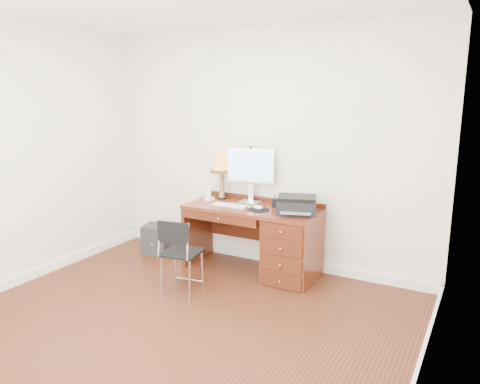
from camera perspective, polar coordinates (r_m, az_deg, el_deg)
The scene contains 12 objects.
ground at distance 4.35m, azimuth -7.42°, elevation -15.48°, with size 4.00×4.00×0.00m, color #34160B.
room_shell at distance 4.79m, azimuth -2.90°, elevation -11.96°, with size 4.00×4.00×4.00m.
desk at distance 5.16m, azimuth 4.67°, elevation -5.86°, with size 1.50×0.67×0.75m.
monitor at distance 5.32m, azimuth 1.37°, elevation 2.86°, with size 0.54×0.22×0.63m.
keyboard at distance 5.24m, azimuth -1.26°, elevation -1.61°, with size 0.40×0.12×0.02m, color white.
mouse_pad at distance 5.06m, azimuth 2.25°, elevation -2.04°, with size 0.24×0.24×0.05m.
printer at distance 4.95m, azimuth 6.94°, elevation -1.55°, with size 0.49×0.44×0.18m.
leg_lamp at distance 5.51m, azimuth -2.26°, elevation 3.19°, with size 0.26×0.26×0.54m.
phone at distance 5.50m, azimuth -3.76°, elevation -0.48°, with size 0.10×0.10×0.18m.
pen_cup at distance 5.19m, azimuth 4.28°, elevation -1.34°, with size 0.07×0.07×0.09m, color black.
chair at distance 4.75m, azimuth -7.56°, elevation -6.83°, with size 0.42×0.42×0.78m.
equipment_box at distance 6.04m, azimuth -10.14°, elevation -5.62°, with size 0.31×0.31×0.36m, color black.
Camera 1 is at (2.31, -3.08, 2.02)m, focal length 35.00 mm.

